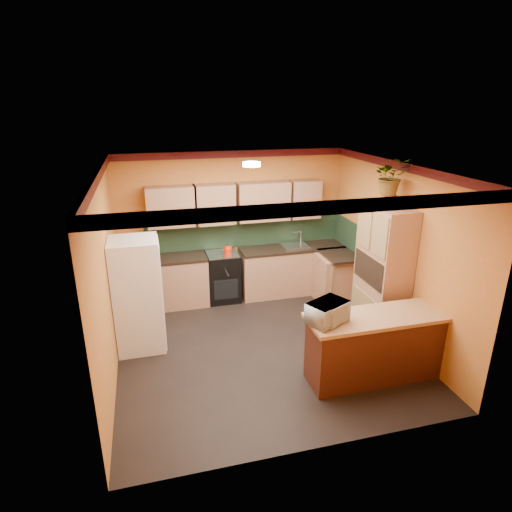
{
  "coord_description": "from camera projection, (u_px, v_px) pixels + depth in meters",
  "views": [
    {
      "loc": [
        -1.51,
        -5.43,
        3.51
      ],
      "look_at": [
        0.03,
        0.45,
        1.31
      ],
      "focal_mm": 30.0,
      "sensor_mm": 36.0,
      "label": 1
    }
  ],
  "objects": [
    {
      "name": "bar_top",
      "position": [
        379.0,
        317.0,
        5.49
      ],
      "size": [
        1.9,
        0.65,
        0.05
      ],
      "primitive_type": "cube",
      "color": "tan",
      "rests_on": "breakfast_bar"
    },
    {
      "name": "countertop_back",
      "position": [
        255.0,
        251.0,
        7.91
      ],
      "size": [
        3.65,
        0.62,
        0.04
      ],
      "primitive_type": "cube",
      "color": "black",
      "rests_on": "base_cabinets_back"
    },
    {
      "name": "countertop_right",
      "position": [
        341.0,
        255.0,
        7.7
      ],
      "size": [
        0.62,
        0.8,
        0.04
      ],
      "primitive_type": "cube",
      "color": "black",
      "rests_on": "base_cabinets_right"
    },
    {
      "name": "stove",
      "position": [
        223.0,
        276.0,
        7.92
      ],
      "size": [
        0.58,
        0.58,
        0.91
      ],
      "primitive_type": "cube",
      "color": "black",
      "rests_on": "ground"
    },
    {
      "name": "fern_pot",
      "position": [
        388.0,
        200.0,
        6.12
      ],
      "size": [
        0.22,
        0.22,
        0.16
      ],
      "primitive_type": "cylinder",
      "color": "#973724",
      "rests_on": "pantry"
    },
    {
      "name": "microwave",
      "position": [
        327.0,
        312.0,
        5.26
      ],
      "size": [
        0.59,
        0.52,
        0.27
      ],
      "primitive_type": "imported",
      "rotation": [
        0.0,
        0.0,
        0.47
      ],
      "color": "white",
      "rests_on": "bar_top"
    },
    {
      "name": "pantry",
      "position": [
        382.0,
        274.0,
        6.46
      ],
      "size": [
        0.48,
        0.9,
        2.1
      ],
      "primitive_type": "cube",
      "color": "tan",
      "rests_on": "ground"
    },
    {
      "name": "sink",
      "position": [
        295.0,
        246.0,
        8.09
      ],
      "size": [
        0.48,
        0.4,
        0.03
      ],
      "primitive_type": "cube",
      "color": "silver",
      "rests_on": "countertop_back"
    },
    {
      "name": "kettle",
      "position": [
        228.0,
        249.0,
        7.71
      ],
      "size": [
        0.22,
        0.22,
        0.18
      ],
      "primitive_type": null,
      "rotation": [
        0.0,
        0.0,
        0.39
      ],
      "color": "red",
      "rests_on": "stove"
    },
    {
      "name": "base_cabinets_right",
      "position": [
        339.0,
        279.0,
        7.86
      ],
      "size": [
        0.6,
        0.8,
        0.88
      ],
      "primitive_type": "cube",
      "color": "tan",
      "rests_on": "ground"
    },
    {
      "name": "fridge",
      "position": [
        138.0,
        295.0,
        6.24
      ],
      "size": [
        0.68,
        0.66,
        1.7
      ],
      "primitive_type": "cube",
      "color": "white",
      "rests_on": "ground"
    },
    {
      "name": "fern",
      "position": [
        391.0,
        176.0,
        6.0
      ],
      "size": [
        0.55,
        0.5,
        0.52
      ],
      "primitive_type": "imported",
      "rotation": [
        0.0,
        0.0,
        -0.22
      ],
      "color": "tan",
      "rests_on": "fern_pot"
    },
    {
      "name": "room_shell",
      "position": [
        259.0,
        208.0,
        6.05
      ],
      "size": [
        4.24,
        4.24,
        2.72
      ],
      "color": "black",
      "rests_on": "ground"
    },
    {
      "name": "base_cabinets_back",
      "position": [
        255.0,
        274.0,
        8.07
      ],
      "size": [
        3.65,
        0.6,
        0.88
      ],
      "primitive_type": "cube",
      "color": "tan",
      "rests_on": "ground"
    },
    {
      "name": "breakfast_bar",
      "position": [
        376.0,
        348.0,
        5.65
      ],
      "size": [
        1.8,
        0.55,
        0.88
      ],
      "primitive_type": "cube",
      "color": "#4E1D12",
      "rests_on": "ground"
    }
  ]
}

